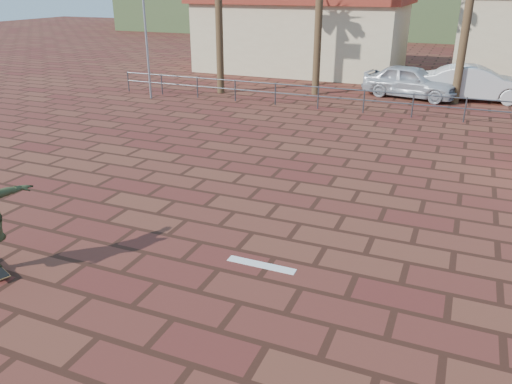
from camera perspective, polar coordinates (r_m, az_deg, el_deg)
ground at (r=11.09m, az=-0.40°, el=-4.66°), size 120.00×120.00×0.00m
paint_stripe at (r=9.89m, az=0.61°, el=-8.33°), size 1.40×0.22×0.01m
guardrail at (r=21.85m, az=12.26°, el=10.56°), size 24.06×0.06×1.00m
building_west at (r=32.70m, az=5.33°, el=17.70°), size 12.60×7.60×4.50m
hill_front at (r=59.21m, az=20.17°, el=19.43°), size 70.00×18.00×6.00m
car_silver at (r=25.54m, az=17.29°, el=11.97°), size 4.79×2.74×1.53m
car_white at (r=25.91m, az=23.81°, el=11.29°), size 4.97×2.14×1.59m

